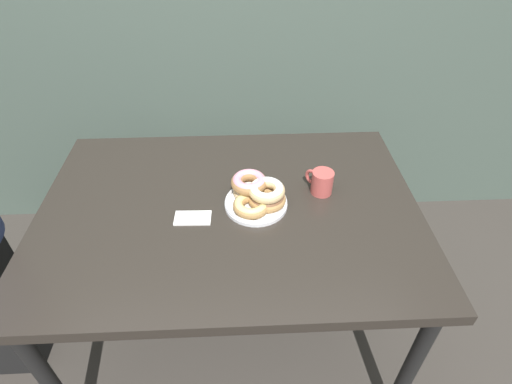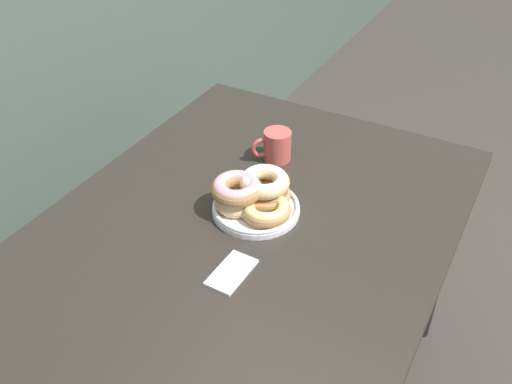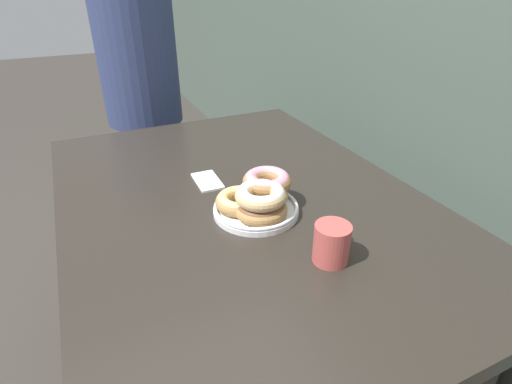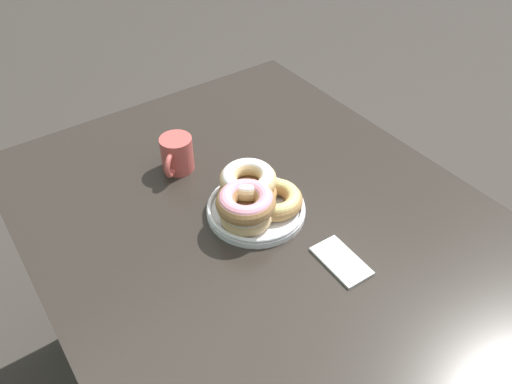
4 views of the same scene
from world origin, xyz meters
The scene contains 4 objects.
dining_table centered at (0.00, 0.28, 0.68)m, with size 1.30×0.92×0.75m.
donut_plate centered at (0.09, 0.29, 0.79)m, with size 0.23×0.24×0.09m.
coffee_mug centered at (0.32, 0.35, 0.79)m, with size 0.09×0.10×0.09m.
napkin centered at (-0.12, 0.23, 0.75)m, with size 0.12×0.07×0.01m.
Camera 1 is at (0.04, -0.74, 1.66)m, focal length 28.00 mm.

